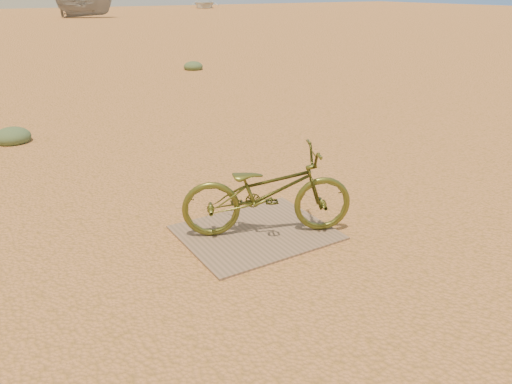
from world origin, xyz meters
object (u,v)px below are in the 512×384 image
boat_mid_right (85,6)px  boat_far_right (204,3)px  plywood_board (256,233)px  bicycle (267,191)px

boat_mid_right → boat_far_right: size_ratio=0.95×
boat_mid_right → plywood_board: bearing=-165.9°
boat_mid_right → boat_far_right: bearing=-27.5°
bicycle → boat_mid_right: (7.82, 38.57, 0.39)m
plywood_board → boat_mid_right: (7.91, 38.51, 0.84)m
boat_far_right → bicycle: bearing=-86.5°
plywood_board → bicycle: bearing=-31.7°
bicycle → plywood_board: bearing=82.8°
bicycle → boat_far_right: boat_far_right is taller
boat_far_right → plywood_board: bearing=-86.6°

